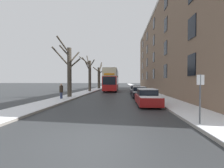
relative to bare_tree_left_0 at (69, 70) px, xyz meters
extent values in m
plane|color=#303335|center=(5.42, -12.98, -3.46)|extent=(320.00, 320.00, 0.00)
cube|color=gray|center=(-0.16, 40.02, -3.40)|extent=(2.57, 130.00, 0.13)
cube|color=white|center=(-0.16, 40.02, -3.32)|extent=(2.55, 130.00, 0.03)
cube|color=gray|center=(10.99, 40.02, -3.40)|extent=(2.57, 130.00, 0.13)
cube|color=white|center=(10.99, 40.02, -3.32)|extent=(2.55, 130.00, 0.03)
cube|color=#7A604C|center=(16.78, 10.30, 4.24)|extent=(9.00, 43.54, 15.41)
cube|color=black|center=(12.25, -5.03, -0.07)|extent=(0.08, 1.40, 1.80)
cube|color=black|center=(12.25, 2.64, -0.07)|extent=(0.08, 1.40, 1.80)
cube|color=black|center=(12.25, 10.30, -0.07)|extent=(0.08, 1.40, 1.80)
cube|color=black|center=(12.25, 17.97, -0.07)|extent=(0.08, 1.40, 1.80)
cube|color=black|center=(12.25, 25.63, -0.07)|extent=(0.08, 1.40, 1.80)
cube|color=black|center=(12.25, -5.03, 3.01)|extent=(0.08, 1.40, 1.80)
cube|color=black|center=(12.25, 2.64, 3.01)|extent=(0.08, 1.40, 1.80)
cube|color=black|center=(12.25, 10.30, 3.01)|extent=(0.08, 1.40, 1.80)
cube|color=black|center=(12.25, 17.97, 3.01)|extent=(0.08, 1.40, 1.80)
cube|color=black|center=(12.25, 25.63, 3.01)|extent=(0.08, 1.40, 1.80)
cube|color=black|center=(12.25, 2.64, 6.09)|extent=(0.08, 1.40, 1.80)
cube|color=black|center=(12.25, 10.30, 6.09)|extent=(0.08, 1.40, 1.80)
cube|color=black|center=(12.25, 17.97, 6.09)|extent=(0.08, 1.40, 1.80)
cube|color=black|center=(12.25, 25.63, 6.09)|extent=(0.08, 1.40, 1.80)
cube|color=black|center=(12.25, 2.64, 9.17)|extent=(0.08, 1.40, 1.80)
cube|color=black|center=(12.25, 10.30, 9.17)|extent=(0.08, 1.40, 1.80)
cube|color=black|center=(12.25, 17.97, 9.17)|extent=(0.08, 1.40, 1.80)
cube|color=black|center=(12.25, 25.63, 9.17)|extent=(0.08, 1.40, 1.80)
cube|color=beige|center=(12.24, 10.30, 11.43)|extent=(0.12, 42.67, 0.44)
cylinder|color=#423A30|center=(0.03, 0.06, -0.40)|extent=(0.51, 0.51, 6.13)
cylinder|color=#423A30|center=(0.47, 0.61, 1.57)|extent=(1.09, 1.33, 1.66)
cylinder|color=#423A30|center=(-0.42, -0.30, 2.23)|extent=(1.13, 0.94, 1.36)
cylinder|color=#423A30|center=(-0.77, -0.56, 1.49)|extent=(1.82, 1.45, 2.26)
cylinder|color=#423A30|center=(-0.33, -0.86, 2.78)|extent=(0.94, 2.00, 1.74)
cylinder|color=#423A30|center=(0.68, 0.16, 0.80)|extent=(1.44, 0.41, 1.29)
cylinder|color=#423A30|center=(0.20, 10.58, -0.47)|extent=(0.52, 0.52, 5.99)
cylinder|color=#423A30|center=(-0.32, 10.56, 1.64)|extent=(1.20, 0.22, 2.25)
cylinder|color=#423A30|center=(-1.00, 11.25, 2.69)|extent=(2.58, 1.54, 1.90)
cylinder|color=#423A30|center=(-0.22, 11.20, 2.18)|extent=(1.09, 1.48, 3.13)
cylinder|color=#423A30|center=(-0.38, 10.05, 2.19)|extent=(1.39, 1.27, 1.73)
cylinder|color=#423A30|center=(0.77, 9.98, 1.93)|extent=(1.34, 1.40, 1.40)
cylinder|color=#423A30|center=(0.19, 21.70, -0.61)|extent=(0.71, 0.71, 5.71)
cylinder|color=#423A30|center=(-0.47, 21.13, 1.67)|extent=(1.59, 1.42, 1.38)
cylinder|color=#423A30|center=(0.40, 22.70, 2.16)|extent=(0.70, 2.22, 2.12)
cylinder|color=#423A30|center=(1.19, 21.32, 1.31)|extent=(2.21, 1.03, 1.52)
cylinder|color=#423A30|center=(0.46, 22.39, 2.30)|extent=(0.84, 1.68, 3.07)
cube|color=red|center=(4.20, 13.01, -1.83)|extent=(2.54, 10.24, 2.59)
cube|color=beige|center=(4.20, 13.01, 0.18)|extent=(2.49, 10.03, 1.43)
cube|color=beige|center=(4.20, 13.01, 0.95)|extent=(2.49, 10.03, 0.12)
cube|color=black|center=(4.20, 13.01, -1.33)|extent=(2.57, 9.01, 1.34)
cube|color=black|center=(4.20, 13.01, 0.25)|extent=(2.57, 9.01, 1.08)
cube|color=black|center=(4.20, 7.91, -1.33)|extent=(2.29, 0.06, 1.41)
cube|color=orange|center=(4.20, 7.90, -0.18)|extent=(1.78, 0.05, 0.32)
cylinder|color=black|center=(3.10, 9.94, -2.94)|extent=(0.30, 1.04, 1.04)
cylinder|color=black|center=(5.30, 9.94, -2.94)|extent=(0.30, 1.04, 1.04)
cylinder|color=black|center=(3.10, 15.87, -2.94)|extent=(0.30, 1.04, 1.04)
cylinder|color=black|center=(5.30, 15.87, -2.94)|extent=(0.30, 1.04, 1.04)
cube|color=maroon|center=(8.64, -4.95, -2.96)|extent=(1.73, 4.45, 0.67)
cube|color=black|center=(8.64, -4.77, -2.37)|extent=(1.49, 2.22, 0.51)
cube|color=white|center=(8.64, -4.77, -2.08)|extent=(1.45, 2.11, 0.07)
cube|color=white|center=(8.64, -6.53, -2.60)|extent=(1.56, 1.16, 0.05)
cylinder|color=black|center=(7.89, -6.29, -3.15)|extent=(0.20, 0.63, 0.63)
cylinder|color=black|center=(9.40, -6.29, -3.15)|extent=(0.20, 0.63, 0.63)
cylinder|color=black|center=(7.89, -3.62, -3.15)|extent=(0.20, 0.63, 0.63)
cylinder|color=black|center=(9.40, -3.62, -3.15)|extent=(0.20, 0.63, 0.63)
cube|color=black|center=(8.64, 1.17, -2.99)|extent=(1.83, 4.14, 0.61)
cube|color=black|center=(8.64, 1.33, -2.42)|extent=(1.57, 2.07, 0.54)
cube|color=white|center=(8.64, 1.33, -2.12)|extent=(1.53, 1.97, 0.05)
cube|color=white|center=(8.64, -0.30, -2.67)|extent=(1.64, 1.08, 0.04)
cylinder|color=black|center=(7.84, -0.08, -3.15)|extent=(0.20, 0.62, 0.62)
cylinder|color=black|center=(9.45, -0.08, -3.15)|extent=(0.20, 0.62, 0.62)
cylinder|color=black|center=(7.84, 2.41, -3.15)|extent=(0.20, 0.62, 0.62)
cylinder|color=black|center=(9.45, 2.41, -3.15)|extent=(0.20, 0.62, 0.62)
cube|color=slate|center=(8.64, 6.77, -3.00)|extent=(1.76, 3.97, 0.58)
cube|color=black|center=(8.64, 6.92, -2.44)|extent=(1.51, 1.99, 0.55)
cube|color=white|center=(8.64, 6.92, -2.12)|extent=(1.48, 1.89, 0.09)
cube|color=white|center=(8.64, 5.35, -2.67)|extent=(1.58, 1.04, 0.07)
cylinder|color=black|center=(7.87, 5.57, -3.13)|extent=(0.20, 0.67, 0.67)
cylinder|color=black|center=(9.41, 5.57, -3.13)|extent=(0.20, 0.67, 0.67)
cylinder|color=black|center=(7.87, 7.96, -3.13)|extent=(0.20, 0.67, 0.67)
cylinder|color=black|center=(9.41, 7.96, -3.13)|extent=(0.20, 0.67, 0.67)
cylinder|color=navy|center=(-0.13, -2.12, -3.05)|extent=(0.18, 0.18, 0.84)
cylinder|color=navy|center=(-0.11, -1.94, -3.05)|extent=(0.18, 0.18, 0.84)
cylinder|color=#2D2319|center=(-0.12, -2.03, -2.26)|extent=(0.39, 0.39, 0.73)
sphere|color=tan|center=(-0.12, -2.03, -1.78)|extent=(0.23, 0.23, 0.23)
cylinder|color=#4C4F54|center=(10.01, -10.98, -2.28)|extent=(0.07, 0.07, 2.36)
cube|color=silver|center=(10.01, -11.00, -1.35)|extent=(0.32, 0.02, 0.44)
camera|label=1|loc=(6.60, -17.86, -1.42)|focal=24.00mm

